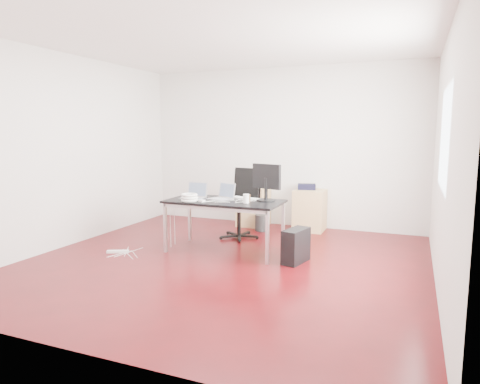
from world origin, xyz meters
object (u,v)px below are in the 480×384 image
at_px(desk, 224,204).
at_px(office_chair, 242,200).
at_px(filing_cabinet_left, 253,206).
at_px(filing_cabinet_right, 310,210).
at_px(pc_tower, 296,246).

distance_m(desk, office_chair, 0.87).
height_order(office_chair, filing_cabinet_left, office_chair).
height_order(filing_cabinet_left, filing_cabinet_right, same).
bearing_deg(filing_cabinet_right, office_chair, -135.58).
bearing_deg(office_chair, pc_tower, -29.32).
xyz_separation_m(filing_cabinet_left, filing_cabinet_right, (1.03, 0.00, 0.00)).
bearing_deg(desk, office_chair, 95.56).
bearing_deg(filing_cabinet_left, office_chair, -81.55).
bearing_deg(pc_tower, filing_cabinet_left, 137.33).
bearing_deg(desk, pc_tower, -6.89).
distance_m(office_chair, filing_cabinet_left, 0.92).
height_order(office_chair, pc_tower, office_chair).
relative_size(desk, filing_cabinet_left, 2.29).
relative_size(filing_cabinet_left, filing_cabinet_right, 1.00).
bearing_deg(office_chair, filing_cabinet_left, 110.02).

